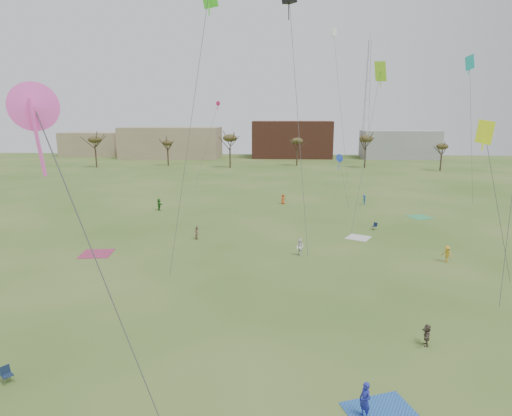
# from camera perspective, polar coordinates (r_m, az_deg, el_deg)

# --- Properties ---
(ground) EXTENTS (260.00, 260.00, 0.00)m
(ground) POSITION_cam_1_polar(r_m,az_deg,el_deg) (28.70, -1.65, -16.00)
(ground) COLOR #32571B
(ground) RESTS_ON ground
(flyer_near_right) EXTENTS (0.69, 0.77, 1.76)m
(flyer_near_right) POSITION_cam_1_polar(r_m,az_deg,el_deg) (21.84, 14.41, -23.72)
(flyer_near_right) COLOR navy
(flyer_near_right) RESTS_ON ground
(spectator_fore_b) EXTENTS (0.57, 0.73, 1.49)m
(spectator_fore_b) POSITION_cam_1_polar(r_m,az_deg,el_deg) (48.33, -7.86, -3.28)
(spectator_fore_b) COLOR #987B61
(spectator_fore_b) RESTS_ON ground
(spectator_fore_c) EXTENTS (0.62, 1.31, 1.36)m
(spectator_fore_c) POSITION_cam_1_polar(r_m,az_deg,el_deg) (28.58, 21.93, -15.52)
(spectator_fore_c) COLOR #4F4238
(spectator_fore_c) RESTS_ON ground
(flyer_mid_b) EXTENTS (1.11, 1.17, 1.60)m
(flyer_mid_b) POSITION_cam_1_polar(r_m,az_deg,el_deg) (44.33, 24.24, -5.64)
(flyer_mid_b) COLOR gold
(flyer_mid_b) RESTS_ON ground
(spectator_mid_e) EXTENTS (1.05, 1.02, 1.70)m
(spectator_mid_e) POSITION_cam_1_polar(r_m,az_deg,el_deg) (42.44, 5.91, -5.28)
(spectator_mid_e) COLOR white
(spectator_mid_e) RESTS_ON ground
(flyer_far_a) EXTENTS (1.39, 1.60, 1.75)m
(flyer_far_a) POSITION_cam_1_polar(r_m,az_deg,el_deg) (64.02, -12.87, 0.47)
(flyer_far_a) COLOR #2D7326
(flyer_far_a) RESTS_ON ground
(flyer_far_b) EXTENTS (0.90, 0.76, 1.56)m
(flyer_far_b) POSITION_cam_1_polar(r_m,az_deg,el_deg) (67.11, 3.64, 1.21)
(flyer_far_b) COLOR #CA5122
(flyer_far_b) RESTS_ON ground
(flyer_far_c) EXTENTS (0.73, 1.06, 1.51)m
(flyer_far_c) POSITION_cam_1_polar(r_m,az_deg,el_deg) (68.83, 14.29, 1.11)
(flyer_far_c) COLOR #1D4E88
(flyer_far_c) RESTS_ON ground
(blanket_cream) EXTENTS (3.29, 3.29, 0.03)m
(blanket_cream) POSITION_cam_1_polar(r_m,az_deg,el_deg) (49.93, 13.57, -3.90)
(blanket_cream) COLOR silver
(blanket_cream) RESTS_ON ground
(blanket_plum) EXTENTS (3.39, 3.39, 0.03)m
(blanket_plum) POSITION_cam_1_polar(r_m,az_deg,el_deg) (45.94, -20.59, -5.76)
(blanket_plum) COLOR #982E52
(blanket_plum) RESTS_ON ground
(blanket_olive) EXTENTS (3.63, 3.63, 0.03)m
(blanket_olive) POSITION_cam_1_polar(r_m,az_deg,el_deg) (62.50, 21.10, -1.15)
(blanket_olive) COLOR #389B5A
(blanket_olive) RESTS_ON ground
(camp_chair_left) EXTENTS (0.73, 0.72, 0.87)m
(camp_chair_left) POSITION_cam_1_polar(r_m,az_deg,el_deg) (27.05, -30.38, -19.07)
(camp_chair_left) COLOR #15223A
(camp_chair_left) RESTS_ON ground
(camp_chair_right) EXTENTS (0.74, 0.74, 0.87)m
(camp_chair_right) POSITION_cam_1_polar(r_m,az_deg,el_deg) (53.91, 15.59, -2.53)
(camp_chair_right) COLOR #141E37
(camp_chair_right) RESTS_ON ground
(kites_aloft) EXTENTS (64.49, 69.43, 27.75)m
(kites_aloft) POSITION_cam_1_polar(r_m,az_deg,el_deg) (48.34, 6.82, 21.31)
(kites_aloft) COLOR red
(kites_aloft) RESTS_ON ground
(tree_line) EXTENTS (117.44, 49.32, 8.91)m
(tree_line) POSITION_cam_1_polar(r_m,az_deg,el_deg) (104.63, 0.89, 8.66)
(tree_line) COLOR #3A2B1E
(tree_line) RESTS_ON ground
(building_tan) EXTENTS (32.00, 14.00, 10.00)m
(building_tan) POSITION_cam_1_polar(r_m,az_deg,el_deg) (145.34, -11.28, 8.60)
(building_tan) COLOR #937F60
(building_tan) RESTS_ON ground
(building_brick) EXTENTS (26.00, 16.00, 12.00)m
(building_brick) POSITION_cam_1_polar(r_m,az_deg,el_deg) (145.39, 4.85, 9.19)
(building_brick) COLOR brown
(building_brick) RESTS_ON ground
(building_grey) EXTENTS (24.00, 12.00, 9.00)m
(building_grey) POSITION_cam_1_polar(r_m,az_deg,el_deg) (148.28, 18.64, 8.08)
(building_grey) COLOR gray
(building_grey) RESTS_ON ground
(building_tan_west) EXTENTS (20.00, 12.00, 8.00)m
(building_tan_west) POSITION_cam_1_polar(r_m,az_deg,el_deg) (162.18, -21.01, 8.03)
(building_tan_west) COLOR #937F60
(building_tan_west) RESTS_ON ground
(radio_tower) EXTENTS (1.51, 1.72, 41.00)m
(radio_tower) POSITION_cam_1_polar(r_m,az_deg,el_deg) (152.78, 14.61, 13.95)
(radio_tower) COLOR #9EA3A8
(radio_tower) RESTS_ON ground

